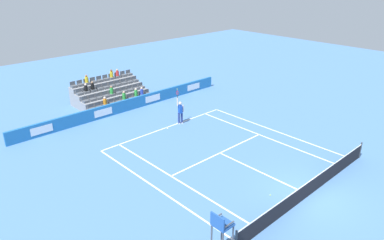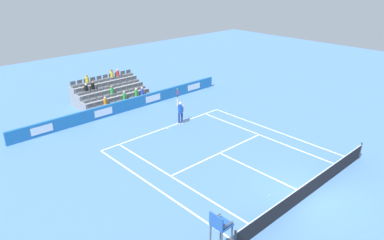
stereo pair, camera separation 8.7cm
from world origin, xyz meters
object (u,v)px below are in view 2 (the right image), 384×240
at_px(tennis_player, 180,112).
at_px(umpire_chair, 220,230).
at_px(loose_tennis_ball, 270,195).
at_px(tennis_net, 310,187).

relative_size(tennis_player, umpire_chair, 1.22).
bearing_deg(tennis_player, loose_tennis_ball, 74.76).
xyz_separation_m(tennis_player, umpire_chair, (8.05, 11.63, 0.53)).
bearing_deg(loose_tennis_ball, tennis_net, 138.04).
height_order(tennis_net, umpire_chair, umpire_chair).
distance_m(tennis_player, umpire_chair, 14.15).
bearing_deg(tennis_player, tennis_net, 83.74).
distance_m(tennis_player, loose_tennis_ball, 10.78).
xyz_separation_m(tennis_net, tennis_player, (-1.29, -11.74, 0.50)).
bearing_deg(umpire_chair, tennis_player, -124.69).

